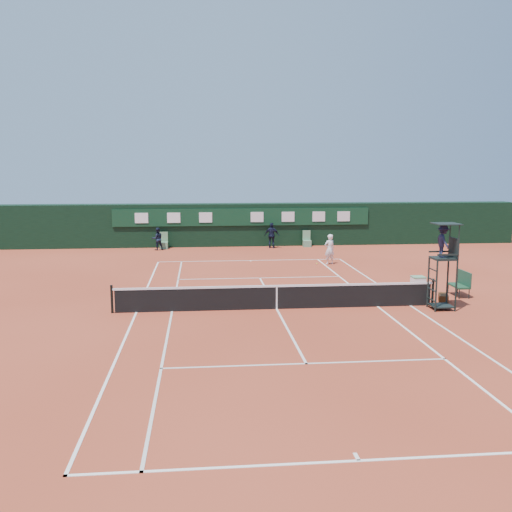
% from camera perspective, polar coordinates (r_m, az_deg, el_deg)
% --- Properties ---
extents(ground, '(90.00, 90.00, 0.00)m').
position_cam_1_polar(ground, '(22.72, 2.07, -5.32)').
color(ground, '#B04329').
rests_on(ground, ground).
extents(court_lines, '(11.05, 23.85, 0.01)m').
position_cam_1_polar(court_lines, '(22.72, 2.07, -5.30)').
color(court_lines, silver).
rests_on(court_lines, ground).
extents(tennis_net, '(12.90, 0.10, 1.10)m').
position_cam_1_polar(tennis_net, '(22.60, 2.08, -4.07)').
color(tennis_net, black).
rests_on(tennis_net, ground).
extents(back_wall, '(40.00, 1.65, 3.00)m').
position_cam_1_polar(back_wall, '(40.88, -1.41, 3.18)').
color(back_wall, black).
rests_on(back_wall, ground).
extents(linesman_chair_left, '(0.55, 0.50, 1.15)m').
position_cam_1_polar(linesman_chair_left, '(39.75, -9.21, 1.18)').
color(linesman_chair_left, '#5E9065').
rests_on(linesman_chair_left, ground).
extents(linesman_chair_right, '(0.55, 0.50, 1.15)m').
position_cam_1_polar(linesman_chair_right, '(40.36, 5.11, 1.38)').
color(linesman_chair_right, '#5C8C6B').
rests_on(linesman_chair_right, ground).
extents(umpire_chair, '(0.96, 0.95, 3.42)m').
position_cam_1_polar(umpire_chair, '(23.38, 18.25, 0.78)').
color(umpire_chair, black).
rests_on(umpire_chair, ground).
extents(player_bench, '(0.55, 1.20, 1.10)m').
position_cam_1_polar(player_bench, '(26.42, 19.84, -2.51)').
color(player_bench, '#193E26').
rests_on(player_bench, ground).
extents(tennis_bag, '(0.66, 0.94, 0.32)m').
position_cam_1_polar(tennis_bag, '(25.12, 18.22, -4.01)').
color(tennis_bag, black).
rests_on(tennis_bag, ground).
extents(cooler, '(0.57, 0.57, 0.65)m').
position_cam_1_polar(cooler, '(27.07, 15.89, -2.63)').
color(cooler, white).
rests_on(cooler, ground).
extents(tennis_ball, '(0.08, 0.08, 0.08)m').
position_cam_1_polar(tennis_ball, '(33.23, 6.10, -0.75)').
color(tennis_ball, yellow).
rests_on(tennis_ball, ground).
extents(player, '(0.74, 0.60, 1.75)m').
position_cam_1_polar(player, '(33.17, 7.36, 0.68)').
color(player, white).
rests_on(player, ground).
extents(ball_kid_left, '(0.87, 0.76, 1.53)m').
position_cam_1_polar(ball_kid_left, '(39.13, -9.82, 1.70)').
color(ball_kid_left, black).
rests_on(ball_kid_left, ground).
extents(ball_kid_right, '(1.10, 0.66, 1.76)m').
position_cam_1_polar(ball_kid_right, '(39.53, 1.60, 2.07)').
color(ball_kid_right, black).
rests_on(ball_kid_right, ground).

